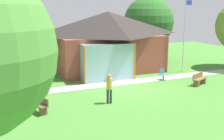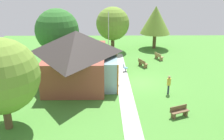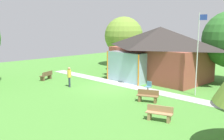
% 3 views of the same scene
% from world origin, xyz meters
% --- Properties ---
extents(ground_plane, '(44.00, 44.00, 0.00)m').
position_xyz_m(ground_plane, '(0.00, 0.00, 0.00)').
color(ground_plane, '#478433').
extents(pavilion, '(9.87, 7.25, 5.15)m').
position_xyz_m(pavilion, '(0.48, 6.23, 2.68)').
color(pavilion, brown).
rests_on(pavilion, ground_plane).
extents(footpath, '(20.38, 1.79, 0.03)m').
position_xyz_m(footpath, '(0.00, 1.80, 0.01)').
color(footpath, '#ADADA8').
rests_on(footpath, ground_plane).
extents(flagpole, '(0.64, 0.08, 6.22)m').
position_xyz_m(flagpole, '(6.27, 3.26, 3.40)').
color(flagpole, silver).
rests_on(flagpole, ground_plane).
extents(bench_mid_left, '(0.98, 1.55, 0.84)m').
position_xyz_m(bench_mid_left, '(-6.73, -2.08, 0.40)').
color(bench_mid_left, brown).
rests_on(bench_mid_left, ground_plane).
extents(bench_lawn_far_right, '(1.56, 0.96, 0.84)m').
position_xyz_m(bench_lawn_far_right, '(7.58, -3.14, 0.40)').
color(bench_lawn_far_right, '#9E7A51').
rests_on(bench_lawn_far_right, ground_plane).
extents(bench_mid_right, '(1.54, 1.05, 0.84)m').
position_xyz_m(bench_mid_right, '(4.83, -0.75, 0.40)').
color(bench_mid_right, brown).
rests_on(bench_mid_right, ground_plane).
extents(patio_chair_lawn_spare, '(0.49, 0.49, 0.86)m').
position_xyz_m(patio_chair_lawn_spare, '(3.13, 1.44, 0.42)').
color(patio_chair_lawn_spare, teal).
rests_on(patio_chair_lawn_spare, ground_plane).
extents(visitor_strolling_lawn, '(0.34, 0.34, 1.74)m').
position_xyz_m(visitor_strolling_lawn, '(-2.70, -2.13, 1.02)').
color(visitor_strolling_lawn, '#2D3347').
rests_on(visitor_strolling_lawn, ground_plane).
extents(tree_behind_pavilion_left, '(5.03, 5.03, 6.40)m').
position_xyz_m(tree_behind_pavilion_left, '(-8.11, 10.24, 3.88)').
color(tree_behind_pavilion_left, brown).
rests_on(tree_behind_pavilion_left, ground_plane).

